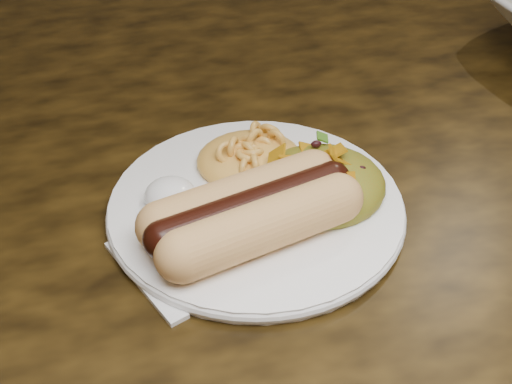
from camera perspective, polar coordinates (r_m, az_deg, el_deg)
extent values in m
cube|color=#3E2A0C|center=(0.64, 4.78, 0.37)|extent=(1.60, 0.90, 0.04)
cylinder|color=white|center=(0.58, 0.00, -1.25)|extent=(0.31, 0.31, 0.01)
cylinder|color=#E6A165|center=(0.52, 0.11, -2.72)|extent=(0.14, 0.07, 0.04)
cylinder|color=#E6A165|center=(0.55, -0.76, -0.57)|extent=(0.14, 0.07, 0.04)
cylinder|color=black|center=(0.53, -0.34, -1.29)|extent=(0.15, 0.06, 0.03)
ellipsoid|color=#FBA44F|center=(0.60, -0.53, 3.65)|extent=(0.10, 0.09, 0.04)
ellipsoid|color=white|center=(0.57, -6.91, 0.08)|extent=(0.04, 0.04, 0.03)
ellipsoid|color=#994308|center=(0.58, 5.22, 1.13)|extent=(0.11, 0.10, 0.04)
cube|color=white|center=(0.53, -8.88, -6.87)|extent=(0.07, 0.14, 0.00)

